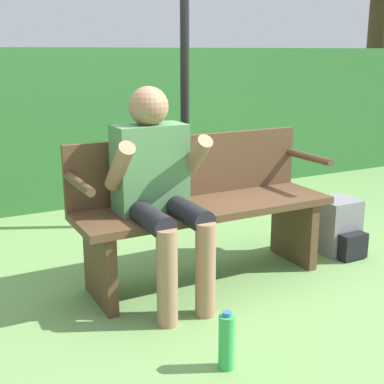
{
  "coord_description": "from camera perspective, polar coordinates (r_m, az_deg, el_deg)",
  "views": [
    {
      "loc": [
        -1.54,
        -2.72,
        1.4
      ],
      "look_at": [
        -0.15,
        -0.1,
        0.61
      ],
      "focal_mm": 50.0,
      "sensor_mm": 36.0,
      "label": 1
    }
  ],
  "objects": [
    {
      "name": "ground_plane",
      "position": [
        3.42,
        1.46,
        -9.26
      ],
      "size": [
        40.0,
        40.0,
        0.0
      ],
      "primitive_type": "plane",
      "color": "#668E4C"
    },
    {
      "name": "hedge_back",
      "position": [
        5.14,
        -10.26,
        6.93
      ],
      "size": [
        12.0,
        0.38,
        1.43
      ],
      "color": "#2D662D",
      "rests_on": "ground"
    },
    {
      "name": "park_bench",
      "position": [
        3.31,
        1.01,
        -1.49
      ],
      "size": [
        1.61,
        0.48,
        0.89
      ],
      "color": "#513823",
      "rests_on": "ground"
    },
    {
      "name": "person_seated",
      "position": [
        3.0,
        -3.64,
        1.1
      ],
      "size": [
        0.55,
        0.63,
        1.21
      ],
      "color": "#4C7F4C",
      "rests_on": "ground"
    },
    {
      "name": "backpack",
      "position": [
        3.93,
        15.28,
        -3.68
      ],
      "size": [
        0.27,
        0.35,
        0.39
      ],
      "color": "slate",
      "rests_on": "ground"
    },
    {
      "name": "water_bottle",
      "position": [
        2.5,
        3.71,
        -15.62
      ],
      "size": [
        0.08,
        0.08,
        0.28
      ],
      "color": "green",
      "rests_on": "ground"
    },
    {
      "name": "signpost",
      "position": [
        4.21,
        -0.76,
        16.89
      ],
      "size": [
        0.38,
        0.09,
        2.78
      ],
      "color": "black",
      "rests_on": "ground"
    }
  ]
}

